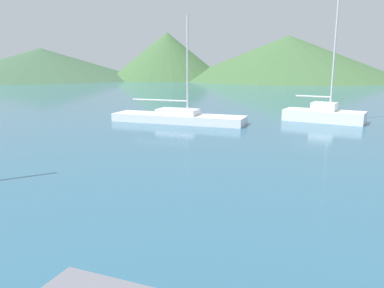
{
  "coord_description": "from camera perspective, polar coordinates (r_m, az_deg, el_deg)",
  "views": [
    {
      "loc": [
        0.93,
        1.99,
        3.77
      ],
      "look_at": [
        0.36,
        14.0,
        1.2
      ],
      "focal_mm": 35.0,
      "sensor_mm": 36.0,
      "label": 1
    }
  ],
  "objects": [
    {
      "name": "hill_east",
      "position": [
        96.21,
        14.4,
        12.6
      ],
      "size": [
        53.7,
        53.7,
        10.59
      ],
      "color": "#3D6038",
      "rests_on": "ground_plane"
    },
    {
      "name": "hill_west",
      "position": [
        102.57,
        -21.92,
        11.25
      ],
      "size": [
        51.53,
        51.53,
        7.67
      ],
      "color": "#38563D",
      "rests_on": "ground_plane"
    },
    {
      "name": "hill_central",
      "position": [
        95.33,
        -3.8,
        13.21
      ],
      "size": [
        29.07,
        29.07,
        11.44
      ],
      "color": "#3D6038",
      "rests_on": "ground_plane"
    },
    {
      "name": "sailboat_middle",
      "position": [
        24.74,
        -2.12,
        4.11
      ],
      "size": [
        9.09,
        4.61,
        6.74
      ],
      "rotation": [
        0.0,
        0.0,
        -0.3
      ],
      "color": "silver",
      "rests_on": "ground_plane"
    },
    {
      "name": "sailboat_outer",
      "position": [
        26.55,
        19.44,
        4.42
      ],
      "size": [
        5.4,
        4.05,
        10.85
      ],
      "rotation": [
        0.0,
        0.0,
        -0.49
      ],
      "color": "white",
      "rests_on": "ground_plane"
    }
  ]
}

